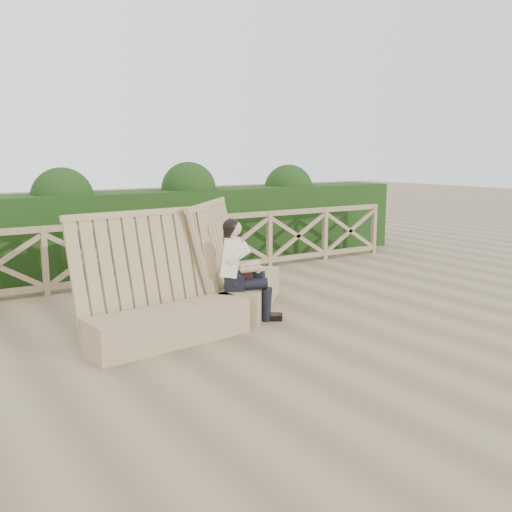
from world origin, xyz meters
TOP-DOWN VIEW (x-y plane):
  - ground at (0.00, 0.00)m, footprint 60.00×60.00m
  - bench at (-0.70, 0.76)m, footprint 3.55×2.23m
  - woman at (-0.30, 0.65)m, footprint 0.86×0.70m
  - guardrail at (0.00, 3.50)m, footprint 10.10×0.09m
  - hedge at (0.00, 4.70)m, footprint 12.00×1.20m

SIDE VIEW (x-z plane):
  - ground at x=0.00m, z-range 0.00..0.00m
  - bench at x=-0.70m, z-range -0.39..1.17m
  - guardrail at x=0.00m, z-range 0.00..1.10m
  - woman at x=-0.30m, z-range 0.04..1.42m
  - hedge at x=0.00m, z-range 0.00..1.50m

